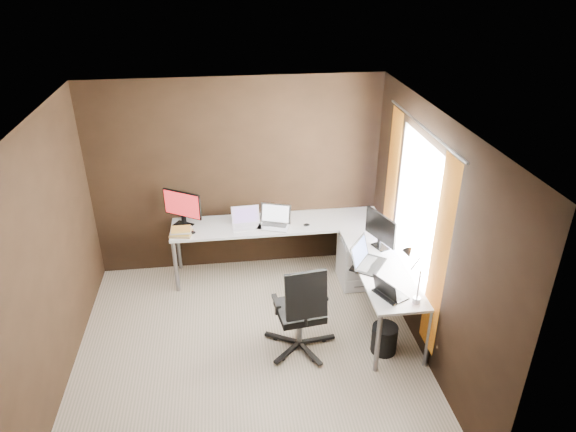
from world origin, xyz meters
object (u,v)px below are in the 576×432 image
at_px(monitor_left, 182,206).
at_px(office_chair, 301,325).
at_px(drawer_pedestal, 357,261).
at_px(laptop_black_small, 388,292).
at_px(laptop_white, 246,222).
at_px(laptop_black_big, 365,260).
at_px(monitor_right, 381,229).
at_px(laptop_silver, 274,221).
at_px(wastebasket, 384,339).
at_px(desk_lamp, 412,269).
at_px(book_stack, 181,232).

bearing_deg(monitor_left, office_chair, -20.42).
height_order(drawer_pedestal, monitor_left, monitor_left).
height_order(laptop_black_small, office_chair, office_chair).
height_order(laptop_white, office_chair, office_chair).
bearing_deg(monitor_left, laptop_black_big, 1.37).
xyz_separation_m(laptop_white, laptop_black_big, (1.23, -1.06, 0.01)).
bearing_deg(monitor_right, office_chair, 104.66).
distance_m(laptop_silver, wastebasket, 1.96).
distance_m(desk_lamp, office_chair, 1.31).
bearing_deg(office_chair, laptop_black_small, -19.10).
bearing_deg(drawer_pedestal, laptop_silver, 164.04).
xyz_separation_m(laptop_black_big, wastebasket, (0.10, -0.56, -0.63)).
xyz_separation_m(drawer_pedestal, laptop_black_small, (-0.05, -1.32, 0.48)).
bearing_deg(wastebasket, book_stack, 144.92).
height_order(laptop_black_big, wastebasket, laptop_black_big).
distance_m(drawer_pedestal, laptop_silver, 1.15).
xyz_separation_m(laptop_silver, book_stack, (-1.14, -0.09, -0.02)).
height_order(drawer_pedestal, laptop_white, laptop_white).
height_order(drawer_pedestal, laptop_black_small, laptop_black_small).
distance_m(laptop_black_small, book_stack, 2.59).
bearing_deg(laptop_black_big, drawer_pedestal, 26.06).
relative_size(drawer_pedestal, book_stack, 2.07).
bearing_deg(wastebasket, laptop_white, 129.32).
bearing_deg(wastebasket, laptop_black_small, -126.94).
distance_m(monitor_left, laptop_black_small, 2.73).
bearing_deg(laptop_white, book_stack, -173.41).
relative_size(drawer_pedestal, laptop_silver, 1.33).
bearing_deg(laptop_silver, wastebasket, -38.83).
relative_size(monitor_right, book_stack, 1.71).
bearing_deg(wastebasket, desk_lamp, -34.89).
bearing_deg(laptop_silver, laptop_black_big, -29.69).
height_order(laptop_silver, book_stack, laptop_silver).
height_order(drawer_pedestal, monitor_right, monitor_right).
height_order(drawer_pedestal, laptop_black_big, laptop_black_big).
bearing_deg(laptop_black_big, laptop_white, 85.14).
distance_m(drawer_pedestal, office_chair, 1.45).
distance_m(laptop_white, book_stack, 0.80).
xyz_separation_m(monitor_left, book_stack, (-0.02, -0.25, -0.22)).
xyz_separation_m(drawer_pedestal, laptop_black_big, (-0.13, -0.73, 0.49)).
xyz_separation_m(monitor_left, laptop_black_small, (2.07, -1.76, -0.21)).
distance_m(monitor_right, desk_lamp, 1.00).
relative_size(monitor_left, laptop_black_big, 0.91).
xyz_separation_m(drawer_pedestal, wastebasket, (-0.03, -1.29, -0.14)).
relative_size(laptop_black_big, wastebasket, 1.62).
bearing_deg(monitor_right, laptop_white, 42.52).
distance_m(monitor_left, monitor_right, 2.41).
bearing_deg(laptop_black_small, laptop_white, 12.42).
bearing_deg(monitor_left, laptop_silver, 23.75).
bearing_deg(laptop_black_small, book_stack, 28.18).
xyz_separation_m(drawer_pedestal, monitor_left, (-2.12, 0.45, 0.68)).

